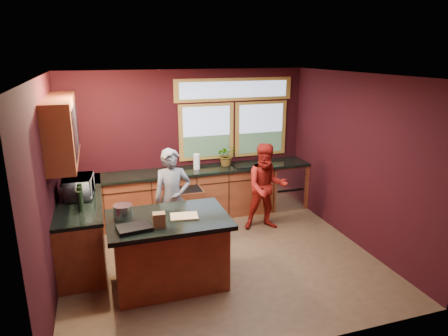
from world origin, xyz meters
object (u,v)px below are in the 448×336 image
person_grey (173,199)px  stock_pot (123,212)px  cutting_board (184,216)px  person_red (266,187)px  island (169,250)px

person_grey → stock_pot: person_grey is taller
stock_pot → cutting_board: bearing=-14.9°
person_red → cutting_board: size_ratio=4.35×
person_grey → stock_pot: bearing=-129.7°
island → person_grey: (0.25, 1.05, 0.32)m
person_red → stock_pot: 2.69m
island → stock_pot: size_ratio=6.46×
island → stock_pot: stock_pot is taller
island → person_red: person_red is taller
person_grey → stock_pot: 1.23m
person_red → cutting_board: bearing=-134.0°
island → stock_pot: (-0.55, 0.15, 0.56)m
island → cutting_board: cutting_board is taller
person_grey → cutting_board: bearing=-90.8°
cutting_board → stock_pot: bearing=165.1°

